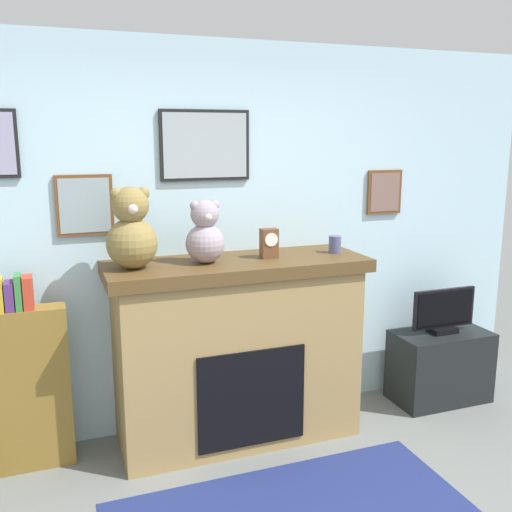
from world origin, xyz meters
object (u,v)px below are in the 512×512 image
candle_jar (335,244)px  mantel_clock (269,243)px  television (444,312)px  teddy_bear_tan (205,235)px  teddy_bear_cream (132,232)px  bookshelf (27,382)px  tv_stand (440,366)px  fireplace (237,349)px

candle_jar → mantel_clock: mantel_clock is taller
television → teddy_bear_tan: teddy_bear_tan is taller
candle_jar → teddy_bear_cream: (-1.34, -0.00, 0.16)m
bookshelf → mantel_clock: bearing=-3.9°
tv_stand → television: bearing=-90.0°
television → mantel_clock: bearing=-179.9°
television → mantel_clock: 1.53m
candle_jar → fireplace: bearing=178.5°
fireplace → tv_stand: fireplace is taller
bookshelf → candle_jar: (1.98, -0.10, 0.73)m
fireplace → mantel_clock: mantel_clock is taller
tv_stand → teddy_bear_tan: teddy_bear_tan is taller
tv_stand → television: size_ratio=1.38×
tv_stand → mantel_clock: 1.75m
fireplace → candle_jar: (0.69, -0.02, 0.66)m
bookshelf → television: (2.91, -0.10, 0.15)m
bookshelf → teddy_bear_tan: (1.08, -0.10, 0.85)m
bookshelf → television: size_ratio=2.32×
bookshelf → teddy_bear_tan: teddy_bear_tan is taller
tv_stand → mantel_clock: mantel_clock is taller
teddy_bear_cream → bookshelf: bearing=170.8°
tv_stand → teddy_bear_tan: size_ratio=1.84×
bookshelf → candle_jar: size_ratio=10.43×
fireplace → teddy_bear_tan: 0.81m
television → candle_jar: (-0.93, -0.00, 0.58)m
tv_stand → teddy_bear_cream: (-2.27, -0.00, 1.17)m
bookshelf → mantel_clock: 1.69m
tv_stand → television: television is taller
bookshelf → teddy_bear_cream: (0.64, -0.10, 0.89)m
fireplace → teddy_bear_cream: 1.05m
mantel_clock → teddy_bear_tan: bearing=179.9°
candle_jar → bookshelf: bearing=177.0°
television → teddy_bear_tan: (-1.83, -0.00, 0.70)m
teddy_bear_tan → teddy_bear_cream: bearing=-180.0°
teddy_bear_tan → television: bearing=0.1°
teddy_bear_cream → fireplace: bearing=1.6°
candle_jar → teddy_bear_tan: 0.91m
bookshelf → television: bearing=-2.0°
tv_stand → teddy_bear_cream: size_ratio=1.48×
fireplace → teddy_bear_cream: size_ratio=3.43×
candle_jar → teddy_bear_tan: teddy_bear_tan is taller
fireplace → mantel_clock: 0.73m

